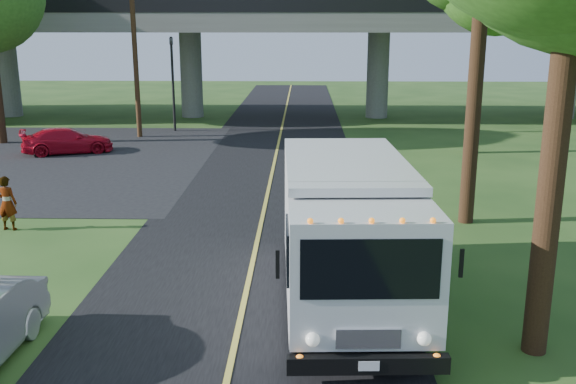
{
  "coord_description": "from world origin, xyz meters",
  "views": [
    {
      "loc": [
        1.25,
        -9.75,
        5.77
      ],
      "look_at": [
        0.87,
        6.31,
        1.6
      ],
      "focal_mm": 40.0,
      "sensor_mm": 36.0,
      "label": 1
    }
  ],
  "objects_px": {
    "step_van": "(347,228)",
    "pedestrian": "(7,203)",
    "red_sedan": "(67,141)",
    "utility_pole": "(135,49)",
    "traffic_signal": "(173,74)"
  },
  "relations": [
    {
      "from": "utility_pole",
      "to": "step_van",
      "type": "xyz_separation_m",
      "value": [
        9.7,
        -20.82,
        -2.97
      ]
    },
    {
      "from": "step_van",
      "to": "red_sedan",
      "type": "relative_size",
      "value": 1.77
    },
    {
      "from": "step_van",
      "to": "red_sedan",
      "type": "distance_m",
      "value": 20.2
    },
    {
      "from": "step_van",
      "to": "red_sedan",
      "type": "xyz_separation_m",
      "value": [
        -11.93,
        16.27,
        -1.03
      ]
    },
    {
      "from": "red_sedan",
      "to": "pedestrian",
      "type": "distance_m",
      "value": 11.81
    },
    {
      "from": "utility_pole",
      "to": "pedestrian",
      "type": "height_order",
      "value": "utility_pole"
    },
    {
      "from": "utility_pole",
      "to": "step_van",
      "type": "distance_m",
      "value": 23.16
    },
    {
      "from": "traffic_signal",
      "to": "pedestrian",
      "type": "relative_size",
      "value": 3.24
    },
    {
      "from": "red_sedan",
      "to": "step_van",
      "type": "bearing_deg",
      "value": -165.63
    },
    {
      "from": "step_van",
      "to": "pedestrian",
      "type": "bearing_deg",
      "value": 151.31
    },
    {
      "from": "utility_pole",
      "to": "red_sedan",
      "type": "xyz_separation_m",
      "value": [
        -2.23,
        -4.55,
        -4.0
      ]
    },
    {
      "from": "utility_pole",
      "to": "pedestrian",
      "type": "relative_size",
      "value": 5.6
    },
    {
      "from": "step_van",
      "to": "red_sedan",
      "type": "bearing_deg",
      "value": 123.93
    },
    {
      "from": "utility_pole",
      "to": "red_sedan",
      "type": "distance_m",
      "value": 6.46
    },
    {
      "from": "step_van",
      "to": "traffic_signal",
      "type": "bearing_deg",
      "value": 107.44
    }
  ]
}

